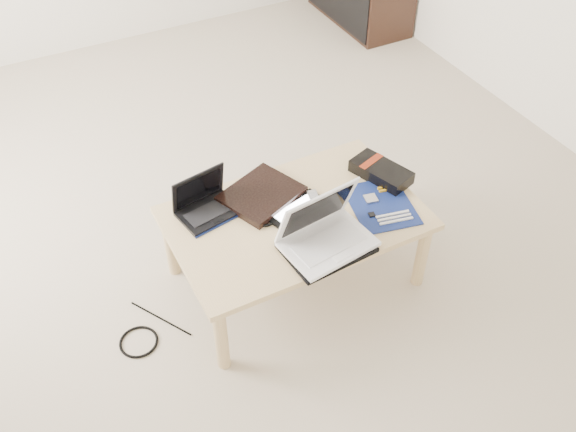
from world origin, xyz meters
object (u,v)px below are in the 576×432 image
white_laptop (324,232)px  gpu_box (381,172)px  coffee_table (295,224)px  netbook (206,205)px

white_laptop → gpu_box: 0.53m
white_laptop → gpu_box: size_ratio=1.26×
white_laptop → gpu_box: (0.46, 0.26, -0.04)m
coffee_table → gpu_box: (0.48, 0.05, 0.08)m
white_laptop → netbook: bearing=130.4°
coffee_table → gpu_box: gpu_box is taller
white_laptop → gpu_box: bearing=29.8°
netbook → white_laptop: (0.36, -0.42, 0.03)m
coffee_table → white_laptop: size_ratio=2.80×
coffee_table → gpu_box: size_ratio=3.51×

